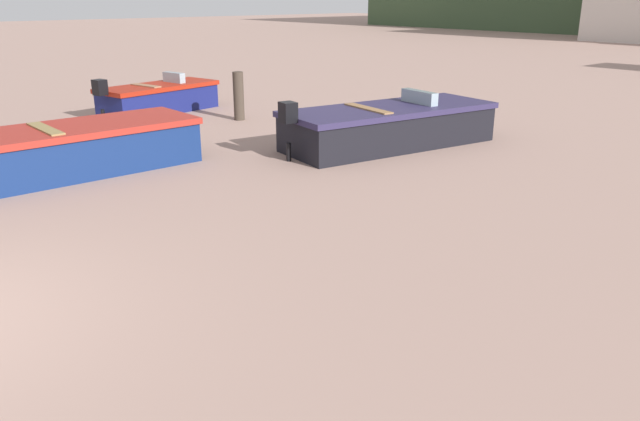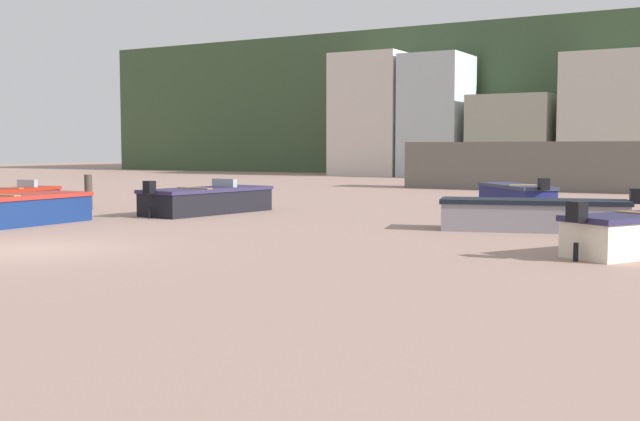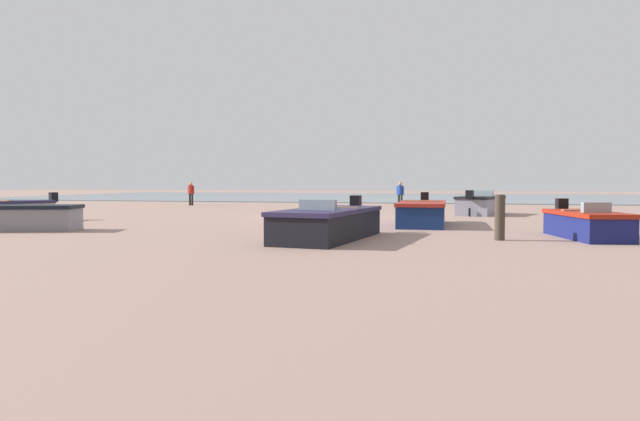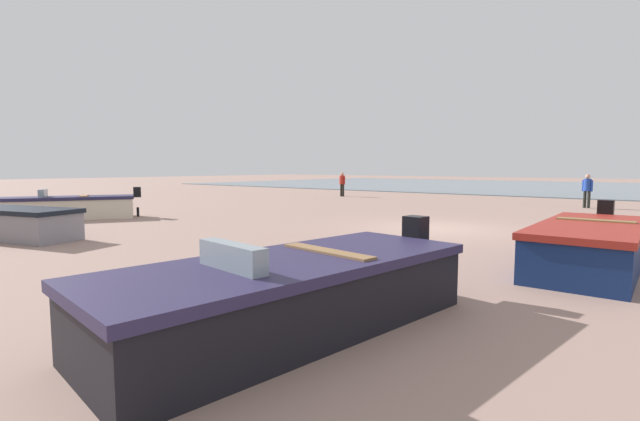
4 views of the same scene
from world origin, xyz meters
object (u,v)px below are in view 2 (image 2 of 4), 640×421
Objects in this scene: boat_navy_3 at (17,198)px; boat_navy_4 at (16,210)px; boat_grey_5 at (534,215)px; boat_black_2 at (207,200)px; mooring_post_near_water at (89,192)px; boat_navy_0 at (516,197)px.

boat_navy_4 is (4.88, -4.03, 0.04)m from boat_navy_3.
boat_navy_3 is at bearing 139.48° from boat_navy_4.
boat_grey_5 is at bearing -6.63° from boat_navy_3.
mooring_post_near_water reaches higher than boat_black_2.
boat_navy_3 is 0.81× the size of boat_navy_4.
boat_navy_4 is at bearing -64.70° from mooring_post_near_water.
boat_navy_3 is at bearing -156.82° from boat_black_2.
boat_navy_3 is 0.73× the size of boat_grey_5.
boat_navy_0 is 0.82× the size of boat_grey_5.
boat_black_2 is 1.00× the size of boat_grey_5.
boat_navy_0 is 7.67m from boat_grey_5.
boat_navy_3 is at bearing 79.21° from boat_grey_5.
boat_navy_0 is 3.37× the size of mooring_post_near_water.
boat_black_2 is at bearing 10.62° from mooring_post_near_water.
boat_grey_5 is (11.13, -0.30, -0.01)m from boat_black_2.
boat_navy_0 is at bearing 46.45° from boat_black_2.
boat_navy_0 is 0.91× the size of boat_navy_4.
mooring_post_near_water is (-2.43, 5.14, 0.18)m from boat_navy_4.
mooring_post_near_water is (2.45, 1.11, 0.23)m from boat_navy_3.
boat_navy_3 is at bearing -155.59° from mooring_post_near_water.
boat_black_2 is 7.39m from boat_navy_3.
boat_navy_3 is (-15.74, -8.94, -0.05)m from boat_navy_0.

